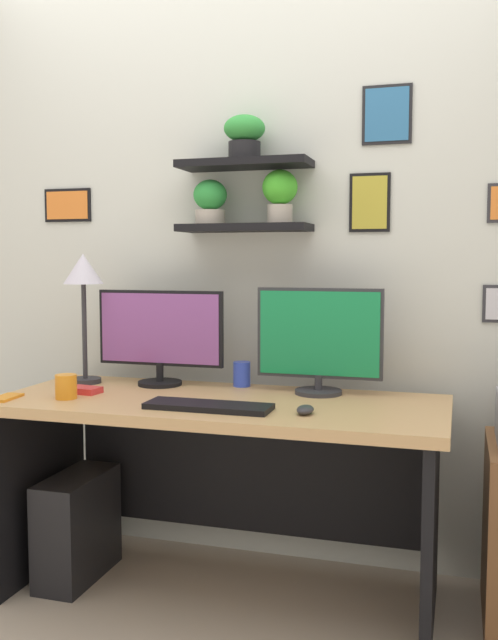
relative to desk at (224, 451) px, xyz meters
The scene contains 13 objects.
ground_plane 0.54m from the desk, 90.00° to the right, with size 8.00×8.00×0.00m, color tan.
back_wall_assembly 0.90m from the desk, 89.59° to the left, with size 4.40×0.24×2.70m.
desk is the anchor object (origin of this frame).
monitor_left 0.56m from the desk, 153.83° to the left, with size 0.54×0.18×0.39m.
monitor_right 0.56m from the desk, 26.17° to the left, with size 0.48×0.18×0.41m.
keyboard 0.31m from the desk, 85.08° to the right, with size 0.44×0.14×0.02m, color black.
computer_mouse 0.47m from the desk, 29.87° to the right, with size 0.06×0.09×0.03m, color #2D2D33.
desk_lamp 0.91m from the desk, behind, with size 0.16×0.16×0.54m.
cell_phone 0.83m from the desk, 160.26° to the right, with size 0.07×0.14×0.01m, color orange.
coffee_mug 0.64m from the desk, 159.52° to the right, with size 0.08×0.08×0.09m, color orange.
pen_cup 0.34m from the desk, 88.79° to the left, with size 0.07×0.07×0.10m, color blue.
scissors_tray 0.59m from the desk, behind, with size 0.12×0.08×0.02m, color red.
computer_tower_left 0.68m from the desk, behind, with size 0.18×0.40×0.42m, color black.
Camera 1 is at (0.84, -2.42, 1.27)m, focal length 39.53 mm.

